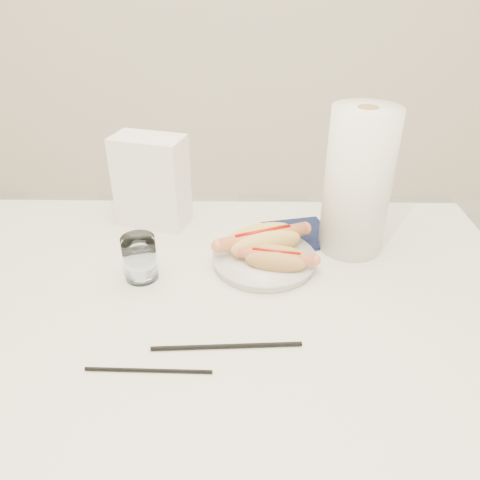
{
  "coord_description": "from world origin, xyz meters",
  "views": [
    {
      "loc": [
        0.05,
        -0.71,
        1.3
      ],
      "look_at": [
        0.04,
        0.09,
        0.82
      ],
      "focal_mm": 35.15,
      "sensor_mm": 36.0,
      "label": 1
    }
  ],
  "objects_px": {
    "hotdog_left": "(263,240)",
    "napkin_box": "(152,181)",
    "plate": "(264,260)",
    "water_glass": "(140,258)",
    "hotdog_right": "(276,259)",
    "table": "(219,319)",
    "paper_towel_roll": "(358,182)"
  },
  "relations": [
    {
      "from": "hotdog_left",
      "to": "hotdog_right",
      "type": "relative_size",
      "value": 1.25
    },
    {
      "from": "table",
      "to": "water_glass",
      "type": "xyz_separation_m",
      "value": [
        -0.16,
        0.06,
        0.11
      ]
    },
    {
      "from": "plate",
      "to": "hotdog_right",
      "type": "relative_size",
      "value": 1.35
    },
    {
      "from": "napkin_box",
      "to": "table",
      "type": "bearing_deg",
      "value": -43.99
    },
    {
      "from": "table",
      "to": "plate",
      "type": "bearing_deg",
      "value": 50.41
    },
    {
      "from": "plate",
      "to": "water_glass",
      "type": "relative_size",
      "value": 2.27
    },
    {
      "from": "napkin_box",
      "to": "paper_towel_roll",
      "type": "distance_m",
      "value": 0.46
    },
    {
      "from": "plate",
      "to": "hotdog_left",
      "type": "xyz_separation_m",
      "value": [
        -0.0,
        0.03,
        0.03
      ]
    },
    {
      "from": "table",
      "to": "napkin_box",
      "type": "relative_size",
      "value": 5.64
    },
    {
      "from": "hotdog_left",
      "to": "water_glass",
      "type": "height_order",
      "value": "water_glass"
    },
    {
      "from": "napkin_box",
      "to": "paper_towel_roll",
      "type": "height_order",
      "value": "paper_towel_roll"
    },
    {
      "from": "hotdog_left",
      "to": "paper_towel_roll",
      "type": "distance_m",
      "value": 0.23
    },
    {
      "from": "water_glass",
      "to": "napkin_box",
      "type": "distance_m",
      "value": 0.24
    },
    {
      "from": "plate",
      "to": "table",
      "type": "bearing_deg",
      "value": -129.59
    },
    {
      "from": "paper_towel_roll",
      "to": "hotdog_right",
      "type": "bearing_deg",
      "value": -146.92
    },
    {
      "from": "plate",
      "to": "napkin_box",
      "type": "xyz_separation_m",
      "value": [
        -0.26,
        0.18,
        0.1
      ]
    },
    {
      "from": "table",
      "to": "paper_towel_roll",
      "type": "height_order",
      "value": "paper_towel_roll"
    },
    {
      "from": "water_glass",
      "to": "table",
      "type": "bearing_deg",
      "value": -19.96
    },
    {
      "from": "hotdog_right",
      "to": "water_glass",
      "type": "bearing_deg",
      "value": -166.19
    },
    {
      "from": "table",
      "to": "paper_towel_roll",
      "type": "relative_size",
      "value": 3.89
    },
    {
      "from": "plate",
      "to": "paper_towel_roll",
      "type": "height_order",
      "value": "paper_towel_roll"
    },
    {
      "from": "hotdog_right",
      "to": "hotdog_left",
      "type": "bearing_deg",
      "value": 122.97
    },
    {
      "from": "plate",
      "to": "paper_towel_roll",
      "type": "xyz_separation_m",
      "value": [
        0.19,
        0.07,
        0.15
      ]
    },
    {
      "from": "table",
      "to": "water_glass",
      "type": "height_order",
      "value": "water_glass"
    },
    {
      "from": "hotdog_left",
      "to": "table",
      "type": "bearing_deg",
      "value": -145.04
    },
    {
      "from": "hotdog_left",
      "to": "napkin_box",
      "type": "xyz_separation_m",
      "value": [
        -0.25,
        0.15,
        0.06
      ]
    },
    {
      "from": "table",
      "to": "hotdog_right",
      "type": "distance_m",
      "value": 0.16
    },
    {
      "from": "table",
      "to": "water_glass",
      "type": "distance_m",
      "value": 0.2
    },
    {
      "from": "table",
      "to": "napkin_box",
      "type": "height_order",
      "value": "napkin_box"
    },
    {
      "from": "hotdog_left",
      "to": "paper_towel_roll",
      "type": "relative_size",
      "value": 0.63
    },
    {
      "from": "water_glass",
      "to": "napkin_box",
      "type": "xyz_separation_m",
      "value": [
        -0.01,
        0.23,
        0.06
      ]
    },
    {
      "from": "hotdog_left",
      "to": "napkin_box",
      "type": "height_order",
      "value": "napkin_box"
    }
  ]
}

